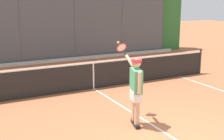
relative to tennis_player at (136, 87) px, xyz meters
name	(u,v)px	position (x,y,z in m)	size (l,w,h in m)	color
fence_backdrop	(45,27)	(-0.39, -9.47, 0.71)	(16.87, 1.37, 3.45)	#474C51
tennis_net	(93,75)	(-0.39, -3.44, -0.51)	(9.96, 0.09, 1.07)	#2D2D2D
tennis_player	(136,87)	(0.00, 0.00, 0.00)	(0.40, 1.42, 2.00)	black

